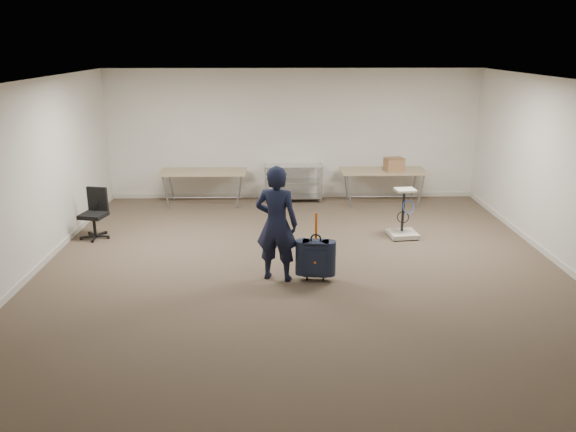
{
  "coord_description": "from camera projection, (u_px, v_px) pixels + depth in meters",
  "views": [
    {
      "loc": [
        -0.38,
        -7.6,
        3.32
      ],
      "look_at": [
        -0.2,
        0.3,
        0.86
      ],
      "focal_mm": 35.0,
      "sensor_mm": 36.0,
      "label": 1
    }
  ],
  "objects": [
    {
      "name": "ground",
      "position": [
        302.0,
        278.0,
        8.25
      ],
      "size": [
        9.0,
        9.0,
        0.0
      ],
      "primitive_type": "plane",
      "color": "#4D3F2F",
      "rests_on": "ground"
    },
    {
      "name": "room_shell",
      "position": [
        298.0,
        243.0,
        9.55
      ],
      "size": [
        8.0,
        9.0,
        9.0
      ],
      "color": "beige",
      "rests_on": "ground"
    },
    {
      "name": "folding_table_left",
      "position": [
        203.0,
        174.0,
        11.78
      ],
      "size": [
        1.8,
        0.75,
        0.73
      ],
      "color": "#9E8360",
      "rests_on": "ground"
    },
    {
      "name": "folding_table_right",
      "position": [
        383.0,
        173.0,
        11.86
      ],
      "size": [
        1.8,
        0.75,
        0.73
      ],
      "color": "#9E8360",
      "rests_on": "ground"
    },
    {
      "name": "wire_shelf",
      "position": [
        293.0,
        181.0,
        12.13
      ],
      "size": [
        1.22,
        0.47,
        0.8
      ],
      "color": "silver",
      "rests_on": "ground"
    },
    {
      "name": "person",
      "position": [
        277.0,
        224.0,
        7.98
      ],
      "size": [
        0.7,
        0.55,
        1.69
      ],
      "primitive_type": "imported",
      "rotation": [
        0.0,
        0.0,
        2.88
      ],
      "color": "black",
      "rests_on": "ground"
    },
    {
      "name": "suitcase",
      "position": [
        316.0,
        258.0,
        8.06
      ],
      "size": [
        0.4,
        0.26,
        1.02
      ],
      "color": "black",
      "rests_on": "ground"
    },
    {
      "name": "office_chair",
      "position": [
        95.0,
        223.0,
        9.9
      ],
      "size": [
        0.53,
        0.53,
        0.88
      ],
      "color": "black",
      "rests_on": "ground"
    },
    {
      "name": "equipment_cart",
      "position": [
        403.0,
        225.0,
        9.92
      ],
      "size": [
        0.53,
        0.53,
        0.88
      ],
      "color": "beige",
      "rests_on": "ground"
    },
    {
      "name": "cardboard_box",
      "position": [
        394.0,
        164.0,
        11.74
      ],
      "size": [
        0.42,
        0.35,
        0.28
      ],
      "primitive_type": "cube",
      "rotation": [
        0.0,
        0.0,
        0.21
      ],
      "color": "#A2834B",
      "rests_on": "folding_table_right"
    }
  ]
}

